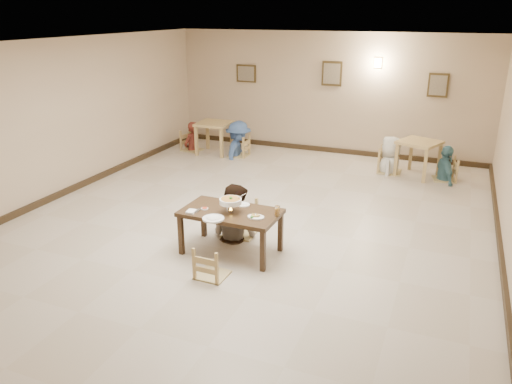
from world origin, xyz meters
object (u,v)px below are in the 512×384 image
at_px(main_table, 231,216).
at_px(bg_table_left, 214,128).
at_px(bg_diner_b, 238,121).
at_px(chair_near, 211,247).
at_px(bg_chair_rr, 447,159).
at_px(bg_diner_c, 392,137).
at_px(bg_chair_ll, 192,132).
at_px(bg_diner_d, 448,146).
at_px(curry_warmer, 231,201).
at_px(bg_chair_rl, 391,149).
at_px(chair_far, 240,204).
at_px(main_diner, 234,184).
at_px(bg_diner_a, 191,122).
at_px(drink_glass, 277,211).
at_px(bg_chair_lr, 238,136).
at_px(bg_table_right, 419,147).

xyz_separation_m(main_table, bg_table_left, (-2.75, 4.91, 0.07)).
bearing_deg(bg_diner_b, chair_near, -166.71).
xyz_separation_m(bg_chair_rr, bg_diner_c, (-1.18, 0.11, 0.35)).
height_order(main_table, bg_chair_ll, bg_chair_ll).
bearing_deg(bg_diner_d, bg_diner_c, 63.58).
distance_m(curry_warmer, bg_diner_b, 5.39).
xyz_separation_m(bg_diner_b, bg_diner_d, (4.92, -0.06, -0.12)).
relative_size(chair_near, bg_chair_rr, 0.92).
bearing_deg(bg_chair_rl, chair_far, 155.63).
distance_m(chair_near, bg_diner_c, 5.96).
height_order(chair_far, bg_chair_ll, chair_far).
xyz_separation_m(main_diner, bg_diner_d, (3.03, 4.32, -0.13)).
relative_size(bg_diner_a, bg_diner_d, 0.99).
distance_m(main_diner, bg_chair_rl, 4.81).
bearing_deg(main_table, chair_far, 103.68).
xyz_separation_m(main_diner, bg_table_left, (-2.56, 4.36, -0.23)).
relative_size(bg_chair_ll, bg_diner_a, 0.66).
relative_size(bg_table_left, bg_diner_c, 0.51).
distance_m(main_table, chair_near, 0.77).
relative_size(bg_table_left, bg_chair_rr, 0.88).
relative_size(main_table, chair_far, 1.37).
xyz_separation_m(bg_chair_ll, bg_diner_d, (6.25, -0.07, 0.27)).
relative_size(curry_warmer, bg_table_left, 0.43).
bearing_deg(curry_warmer, chair_near, -87.20).
height_order(drink_glass, bg_diner_d, bg_diner_d).
bearing_deg(bg_diner_c, bg_diner_b, -88.86).
relative_size(chair_near, bg_chair_lr, 0.88).
relative_size(drink_glass, bg_table_right, 0.15).
distance_m(chair_far, bg_table_right, 4.90).
bearing_deg(main_diner, bg_chair_rr, -106.17).
bearing_deg(bg_diner_c, main_table, -18.12).
xyz_separation_m(curry_warmer, drink_glass, (0.68, 0.13, -0.10)).
distance_m(drink_glass, bg_chair_rr, 5.25).
xyz_separation_m(chair_far, bg_chair_rl, (1.80, 4.33, 0.00)).
distance_m(bg_diner_a, bg_diner_b, 1.34).
distance_m(drink_glass, bg_diner_a, 6.36).
height_order(chair_near, bg_diner_b, bg_diner_b).
bearing_deg(bg_chair_lr, drink_glass, 28.61).
distance_m(bg_chair_rl, bg_diner_a, 5.07).
bearing_deg(bg_table_left, main_diner, -59.63).
relative_size(bg_table_left, bg_chair_ll, 0.85).
bearing_deg(chair_far, main_table, -80.74).
xyz_separation_m(chair_near, bg_chair_rr, (2.78, 5.62, 0.04)).
height_order(bg_table_left, bg_diner_a, bg_diner_a).
bearing_deg(main_diner, chair_near, 119.67).
distance_m(chair_near, bg_diner_b, 6.08).
height_order(curry_warmer, bg_chair_ll, bg_chair_ll).
height_order(chair_near, bg_diner_c, bg_diner_c).
xyz_separation_m(main_diner, bg_chair_lr, (-1.89, 4.37, -0.39)).
bearing_deg(bg_chair_rr, drink_glass, -35.54).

